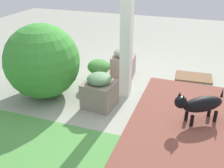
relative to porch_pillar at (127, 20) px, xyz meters
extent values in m
plane|color=#9B9C8C|center=(-0.27, 0.01, -1.13)|extent=(12.00, 12.00, 0.00)
cube|color=brown|center=(-1.16, 0.49, -1.13)|extent=(1.80, 2.40, 0.02)
cube|color=white|center=(0.00, 0.00, 0.00)|extent=(0.15, 0.15, 2.27)
cube|color=gray|center=(0.25, -0.69, -0.96)|extent=(0.42, 0.42, 0.36)
ellipsoid|color=gray|center=(0.25, -0.69, -0.72)|extent=(0.33, 0.33, 0.15)
cube|color=gray|center=(0.24, 0.44, -0.96)|extent=(0.45, 0.44, 0.36)
ellipsoid|color=#5E865A|center=(0.24, 0.44, -0.72)|extent=(0.34, 0.34, 0.15)
sphere|color=#398B32|center=(1.14, 0.41, -0.59)|extent=(1.09, 1.09, 1.09)
cylinder|color=#AD6838|center=(0.52, -0.22, -1.03)|extent=(0.24, 0.24, 0.20)
ellipsoid|color=#428138|center=(0.52, -0.22, -0.83)|extent=(0.37, 0.37, 0.22)
ellipsoid|color=black|center=(-1.12, 0.40, -0.87)|extent=(0.54, 0.47, 0.20)
sphere|color=black|center=(-0.86, 0.58, -0.79)|extent=(0.15, 0.15, 0.15)
cone|color=black|center=(-0.88, 0.62, -0.71)|extent=(0.05, 0.05, 0.06)
cone|color=black|center=(-0.83, 0.55, -0.71)|extent=(0.05, 0.05, 0.06)
cylinder|color=black|center=(-1.02, 0.55, -1.05)|extent=(0.05, 0.05, 0.16)
cylinder|color=black|center=(-0.94, 0.44, -1.05)|extent=(0.05, 0.05, 0.16)
cylinder|color=black|center=(-1.29, 0.35, -1.05)|extent=(0.05, 0.05, 0.16)
cylinder|color=black|center=(-1.21, 0.25, -1.05)|extent=(0.05, 0.05, 0.16)
cone|color=black|center=(-1.32, 0.24, -0.75)|extent=(0.04, 0.04, 0.13)
cube|color=brown|center=(-0.95, -0.98, -1.12)|extent=(0.63, 0.45, 0.03)
camera|label=1|loc=(-0.98, 3.39, 0.76)|focal=41.86mm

